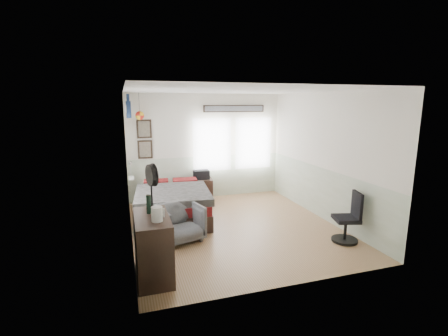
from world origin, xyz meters
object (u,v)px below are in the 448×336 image
(dresser, at_px, (153,246))
(task_chair, at_px, (349,222))
(nightstand, at_px, (202,189))
(armchair, at_px, (180,223))
(bed, at_px, (173,203))

(dresser, height_order, task_chair, task_chair)
(dresser, height_order, nightstand, dresser)
(dresser, relative_size, task_chair, 1.08)
(nightstand, bearing_deg, dresser, -105.41)
(dresser, relative_size, armchair, 1.35)
(bed, relative_size, armchair, 2.99)
(armchair, bearing_deg, nightstand, 52.38)
(nightstand, relative_size, task_chair, 0.59)
(armchair, xyz_separation_m, task_chair, (2.88, -0.96, 0.04))
(armchair, distance_m, task_chair, 3.04)
(bed, distance_m, nightstand, 1.46)
(nightstand, bearing_deg, armchair, -103.55)
(nightstand, distance_m, task_chair, 3.82)
(task_chair, bearing_deg, armchair, 177.46)
(nightstand, bearing_deg, task_chair, -51.05)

